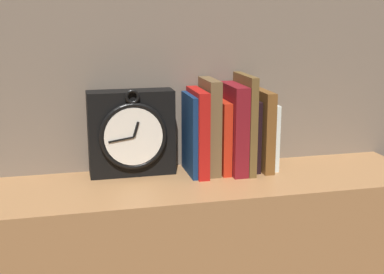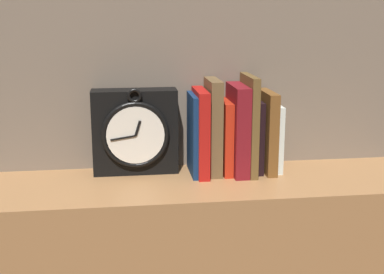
{
  "view_description": "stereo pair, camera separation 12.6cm",
  "coord_description": "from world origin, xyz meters",
  "views": [
    {
      "loc": [
        -0.29,
        -1.19,
        1.14
      ],
      "look_at": [
        0.0,
        0.0,
        0.84
      ],
      "focal_mm": 50.0,
      "sensor_mm": 36.0,
      "label": 1
    },
    {
      "loc": [
        -0.17,
        -1.22,
        1.14
      ],
      "look_at": [
        0.0,
        0.0,
        0.84
      ],
      "focal_mm": 50.0,
      "sensor_mm": 36.0,
      "label": 2
    }
  ],
  "objects": [
    {
      "name": "clock",
      "position": [
        -0.13,
        0.09,
        0.83
      ],
      "size": [
        0.21,
        0.08,
        0.22
      ],
      "color": "black",
      "rests_on": "bookshelf"
    },
    {
      "name": "book_slot4_maroon",
      "position": [
        0.12,
        0.06,
        0.84
      ],
      "size": [
        0.04,
        0.14,
        0.22
      ],
      "color": "maroon",
      "rests_on": "bookshelf"
    },
    {
      "name": "book_slot5_brown",
      "position": [
        0.15,
        0.06,
        0.85
      ],
      "size": [
        0.02,
        0.14,
        0.25
      ],
      "color": "brown",
      "rests_on": "bookshelf"
    },
    {
      "name": "book_slot0_navy",
      "position": [
        0.01,
        0.07,
        0.83
      ],
      "size": [
        0.01,
        0.13,
        0.2
      ],
      "color": "navy",
      "rests_on": "bookshelf"
    },
    {
      "name": "book_slot2_brown",
      "position": [
        0.06,
        0.07,
        0.85
      ],
      "size": [
        0.03,
        0.12,
        0.24
      ],
      "color": "brown",
      "rests_on": "bookshelf"
    },
    {
      "name": "book_slot6_black",
      "position": [
        0.17,
        0.08,
        0.82
      ],
      "size": [
        0.02,
        0.12,
        0.18
      ],
      "color": "black",
      "rests_on": "bookshelf"
    },
    {
      "name": "book_slot3_red",
      "position": [
        0.09,
        0.07,
        0.82
      ],
      "size": [
        0.02,
        0.12,
        0.18
      ],
      "color": "red",
      "rests_on": "bookshelf"
    },
    {
      "name": "book_slot1_red",
      "position": [
        0.03,
        0.06,
        0.83
      ],
      "size": [
        0.03,
        0.14,
        0.21
      ],
      "color": "#AF1612",
      "rests_on": "bookshelf"
    },
    {
      "name": "book_slot7_brown",
      "position": [
        0.2,
        0.07,
        0.83
      ],
      "size": [
        0.03,
        0.13,
        0.21
      ],
      "color": "brown",
      "rests_on": "bookshelf"
    },
    {
      "name": "book_slot8_white",
      "position": [
        0.23,
        0.08,
        0.81
      ],
      "size": [
        0.02,
        0.11,
        0.17
      ],
      "color": "silver",
      "rests_on": "bookshelf"
    }
  ]
}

